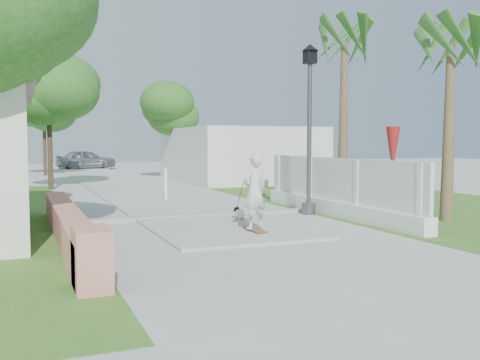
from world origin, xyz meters
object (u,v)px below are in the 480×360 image
bollard (166,183)px  skateboarder (244,195)px  street_lamp (309,122)px  parked_car (86,159)px  patio_umbrella (393,151)px  dog (239,213)px

bollard → skateboarder: skateboarder is taller
street_lamp → skateboarder: size_ratio=1.94×
street_lamp → parked_car: street_lamp is taller
patio_umbrella → skateboarder: size_ratio=1.00×
skateboarder → street_lamp: bearing=-167.3°
street_lamp → bollard: street_lamp is taller
bollard → patio_umbrella: patio_umbrella is taller
patio_umbrella → street_lamp: bearing=152.2°
street_lamp → patio_umbrella: bearing=-27.8°
bollard → dog: bearing=-84.0°
bollard → skateboarder: 6.01m
parked_car → patio_umbrella: bearing=-177.0°
bollard → dog: bollard is taller
bollard → street_lamp: bearing=-59.0°
bollard → patio_umbrella: (4.60, -5.50, 1.10)m
street_lamp → patio_umbrella: street_lamp is taller
skateboarder → parked_car: 28.61m
street_lamp → bollard: (-2.70, 4.50, -1.84)m
bollard → dog: 5.03m
street_lamp → skateboarder: bearing=-148.9°
skateboarder → parked_car: size_ratio=0.56×
parked_car → dog: bearing=174.7°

